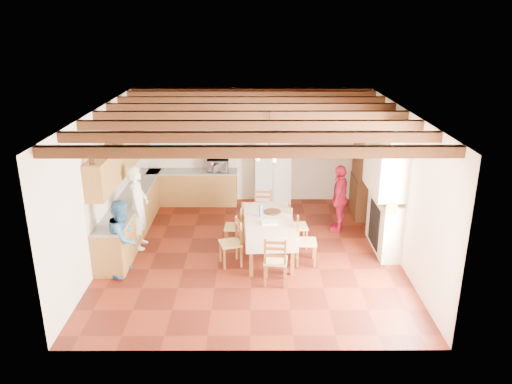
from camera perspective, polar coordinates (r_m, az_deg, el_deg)
floor at (r=10.57m, az=-0.54°, el=-7.00°), size 6.00×6.50×0.02m
ceiling at (r=9.61m, az=-0.60°, el=9.34°), size 6.00×6.50×0.02m
wall_back at (r=13.12m, az=-0.48°, el=5.34°), size 6.00×0.02×3.00m
wall_front at (r=6.98m, az=-0.73°, el=-7.83°), size 6.00×0.02×3.00m
wall_left at (r=10.45m, az=-17.31°, el=0.73°), size 0.02×6.50×3.00m
wall_right at (r=10.41m, az=16.24°, el=0.76°), size 0.02×6.50×3.00m
ceiling_beams at (r=9.63m, az=-0.60°, el=8.75°), size 6.00×6.30×0.16m
lower_cabinets_left at (r=11.68m, az=-13.90°, el=-2.58°), size 0.60×4.30×0.86m
lower_cabinets_back at (r=13.23m, az=-7.21°, el=0.47°), size 2.30×0.60×0.86m
countertop_left at (r=11.52m, az=-14.08°, el=-0.51°), size 0.62×4.30×0.04m
countertop_back at (r=13.09m, az=-7.29°, el=2.33°), size 2.34×0.62×0.04m
backsplash_left at (r=11.49m, az=-15.59°, el=0.99°), size 0.03×4.30×0.60m
backsplash_back at (r=13.27m, az=-7.20°, el=4.01°), size 2.30×0.03×0.60m
upper_cabinets at (r=11.27m, az=-15.10°, el=4.13°), size 0.35×4.20×0.70m
fireplace at (r=10.55m, az=14.38°, el=0.60°), size 0.56×1.60×2.80m
wall_picture at (r=13.09m, az=6.36°, el=6.77°), size 0.34×0.03×0.42m
refrigerator at (r=13.09m, az=1.93°, el=2.64°), size 0.92×0.76×1.83m
hutch at (r=12.45m, az=12.27°, el=2.12°), size 0.55×1.21×2.17m
dining_table at (r=10.15m, az=1.44°, el=-3.47°), size 1.07×1.95×0.83m
chandelier at (r=9.67m, az=1.52°, el=4.77°), size 0.47×0.47×0.03m
chair_left_near at (r=9.91m, az=-2.95°, el=-5.77°), size 0.50×0.52×0.96m
chair_left_far at (r=10.65m, az=-2.51°, el=-3.90°), size 0.42×0.44×0.96m
chair_right_near at (r=10.00m, az=5.76°, el=-5.59°), size 0.42×0.44×0.96m
chair_right_far at (r=10.70m, az=4.78°, el=-3.84°), size 0.43×0.45×0.96m
chair_end_near at (r=9.24m, az=2.26°, el=-7.73°), size 0.46×0.45×0.96m
chair_end_far at (r=11.39m, az=0.74°, el=-2.28°), size 0.45×0.43×0.96m
person_man at (r=10.79m, az=-13.35°, el=-1.68°), size 0.46×0.68×1.81m
person_woman_blue at (r=9.80m, az=-14.93°, el=-5.03°), size 0.67×0.81×1.50m
person_woman_red at (r=11.53m, az=9.55°, el=-0.69°), size 0.71×0.99×1.56m
microwave at (r=12.97m, az=-4.37°, el=3.08°), size 0.57×0.40×0.31m
fridge_vase at (r=12.83m, az=2.39°, el=7.14°), size 0.33×0.33×0.28m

